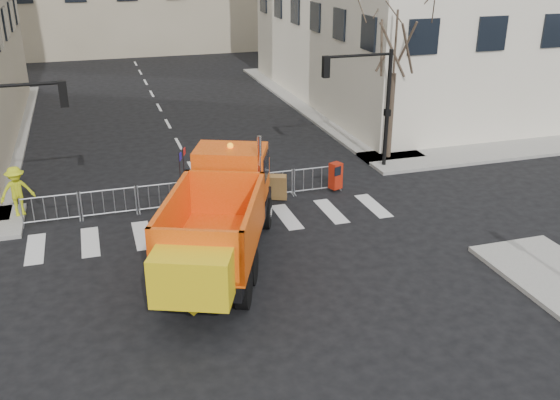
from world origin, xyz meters
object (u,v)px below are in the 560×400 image
object	(u,v)px
cop_c	(229,185)
plow_truck	(220,215)
cop_a	(264,184)
cop_b	(246,194)
newspaper_box	(336,176)
worker	(17,191)

from	to	relation	value
cop_c	plow_truck	bearing A→B (deg)	2.53
cop_a	cop_b	bearing A→B (deg)	19.56
plow_truck	cop_b	world-z (taller)	plow_truck
cop_b	newspaper_box	bearing A→B (deg)	-147.90
cop_b	worker	size ratio (longest dim) A/B	0.92
cop_c	worker	xyz separation A→B (m)	(-7.75, 1.36, 0.12)
cop_b	plow_truck	bearing A→B (deg)	79.02
cop_a	worker	xyz separation A→B (m)	(-9.17, 1.36, 0.25)
cop_b	cop_c	bearing A→B (deg)	-48.72
plow_truck	cop_c	xyz separation A→B (m)	(1.29, 4.46, -0.76)
plow_truck	cop_c	size ratio (longest dim) A/B	5.29
cop_c	worker	world-z (taller)	worker
cop_a	newspaper_box	world-z (taller)	cop_a
cop_c	cop_b	bearing A→B (deg)	44.95
plow_truck	newspaper_box	distance (m)	7.70
plow_truck	worker	size ratio (longest dim) A/B	5.44
cop_c	cop_a	bearing A→B (deg)	108.63
worker	plow_truck	bearing A→B (deg)	-57.81
plow_truck	cop_b	distance (m)	4.06
cop_b	cop_c	size ratio (longest dim) A/B	0.89
cop_a	cop_c	distance (m)	1.43
worker	newspaper_box	distance (m)	12.40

